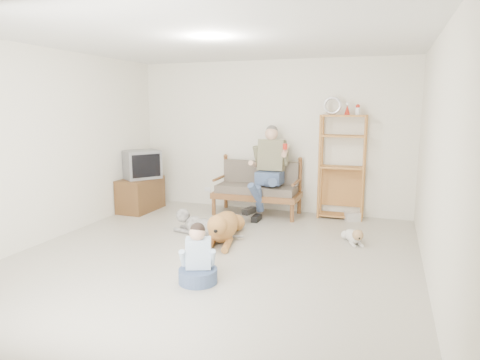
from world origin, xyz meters
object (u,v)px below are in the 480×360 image
at_px(tv_stand, 140,194).
at_px(golden_retriever, 223,226).
at_px(loveseat, 258,187).
at_px(etagere, 342,166).

xyz_separation_m(tv_stand, golden_retriever, (2.07, -1.13, -0.10)).
height_order(loveseat, etagere, etagere).
xyz_separation_m(loveseat, tv_stand, (-2.11, -0.49, -0.19)).
bearing_deg(tv_stand, loveseat, 14.56).
height_order(etagere, tv_stand, etagere).
height_order(tv_stand, golden_retriever, tv_stand).
relative_size(etagere, tv_stand, 2.25).
xyz_separation_m(etagere, golden_retriever, (-1.46, -1.79, -0.71)).
distance_m(loveseat, golden_retriever, 1.64).
height_order(loveseat, tv_stand, loveseat).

